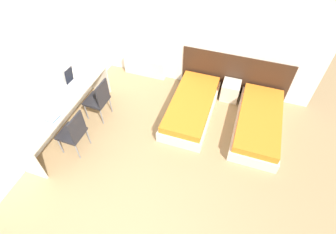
{
  "coord_description": "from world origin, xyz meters",
  "views": [
    {
      "loc": [
        1.08,
        -1.0,
        4.18
      ],
      "look_at": [
        0.0,
        2.17,
        0.55
      ],
      "focal_mm": 28.0,
      "sensor_mm": 36.0,
      "label": 1
    }
  ],
  "objects_px": {
    "bed_near_window": "(191,107)",
    "bed_near_door": "(258,123)",
    "chair_near_laptop": "(99,98)",
    "chair_near_notebook": "(74,132)",
    "nightstand": "(230,91)",
    "laptop": "(74,81)"
  },
  "relations": [
    {
      "from": "bed_near_window",
      "to": "bed_near_door",
      "type": "height_order",
      "value": "same"
    },
    {
      "from": "chair_near_laptop",
      "to": "chair_near_notebook",
      "type": "distance_m",
      "value": 0.93
    },
    {
      "from": "chair_near_notebook",
      "to": "bed_near_door",
      "type": "bearing_deg",
      "value": 28.2
    },
    {
      "from": "bed_near_window",
      "to": "nightstand",
      "type": "xyz_separation_m",
      "value": [
        0.71,
        0.78,
        0.02
      ]
    },
    {
      "from": "nightstand",
      "to": "chair_near_notebook",
      "type": "xyz_separation_m",
      "value": [
        -2.49,
        -2.4,
        0.31
      ]
    },
    {
      "from": "chair_near_notebook",
      "to": "laptop",
      "type": "distance_m",
      "value": 1.11
    },
    {
      "from": "laptop",
      "to": "nightstand",
      "type": "bearing_deg",
      "value": 28.63
    },
    {
      "from": "bed_near_door",
      "to": "nightstand",
      "type": "distance_m",
      "value": 1.05
    },
    {
      "from": "chair_near_laptop",
      "to": "nightstand",
      "type": "bearing_deg",
      "value": 32.8
    },
    {
      "from": "nightstand",
      "to": "chair_near_laptop",
      "type": "distance_m",
      "value": 2.91
    },
    {
      "from": "laptop",
      "to": "chair_near_notebook",
      "type": "bearing_deg",
      "value": -60.1
    },
    {
      "from": "bed_near_door",
      "to": "chair_near_laptop",
      "type": "xyz_separation_m",
      "value": [
        -3.2,
        -0.7,
        0.33
      ]
    },
    {
      "from": "bed_near_window",
      "to": "laptop",
      "type": "relative_size",
      "value": 5.65
    },
    {
      "from": "bed_near_door",
      "to": "laptop",
      "type": "relative_size",
      "value": 5.65
    },
    {
      "from": "chair_near_laptop",
      "to": "bed_near_window",
      "type": "bearing_deg",
      "value": 23.5
    },
    {
      "from": "chair_near_laptop",
      "to": "chair_near_notebook",
      "type": "xyz_separation_m",
      "value": [
        0.0,
        -0.93,
        0.0
      ]
    },
    {
      "from": "nightstand",
      "to": "chair_near_laptop",
      "type": "bearing_deg",
      "value": -149.43
    },
    {
      "from": "bed_near_window",
      "to": "nightstand",
      "type": "height_order",
      "value": "nightstand"
    },
    {
      "from": "nightstand",
      "to": "laptop",
      "type": "xyz_separation_m",
      "value": [
        -2.98,
        -1.45,
        0.62
      ]
    },
    {
      "from": "bed_near_window",
      "to": "chair_near_notebook",
      "type": "relative_size",
      "value": 2.06
    },
    {
      "from": "chair_near_laptop",
      "to": "chair_near_notebook",
      "type": "bearing_deg",
      "value": -87.78
    },
    {
      "from": "nightstand",
      "to": "chair_near_laptop",
      "type": "relative_size",
      "value": 0.45
    }
  ]
}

